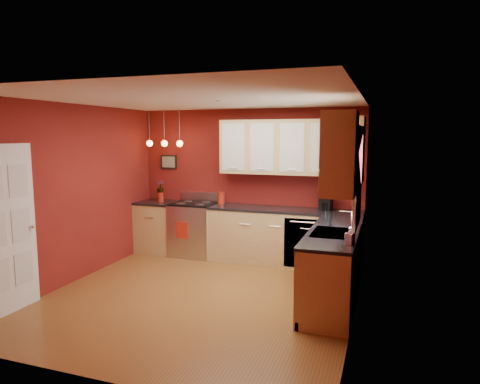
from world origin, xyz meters
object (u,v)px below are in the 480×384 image
(red_canister, at_px, (221,198))
(coffee_maker, at_px, (326,202))
(soap_pump, at_px, (350,236))
(gas_range, at_px, (194,229))
(sink, at_px, (333,234))

(red_canister, height_order, coffee_maker, coffee_maker)
(soap_pump, bearing_deg, gas_range, 144.45)
(gas_range, relative_size, red_canister, 5.45)
(red_canister, distance_m, coffee_maker, 1.85)
(gas_range, relative_size, coffee_maker, 3.96)
(gas_range, relative_size, sink, 1.59)
(sink, distance_m, soap_pump, 0.62)
(soap_pump, bearing_deg, sink, 114.26)
(gas_range, bearing_deg, coffee_maker, 1.96)
(coffee_maker, height_order, soap_pump, coffee_maker)
(gas_range, height_order, coffee_maker, coffee_maker)
(coffee_maker, relative_size, soap_pump, 1.43)
(gas_range, height_order, sink, sink)
(gas_range, xyz_separation_m, red_canister, (0.47, 0.14, 0.56))
(sink, xyz_separation_m, red_canister, (-2.15, 1.64, 0.13))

